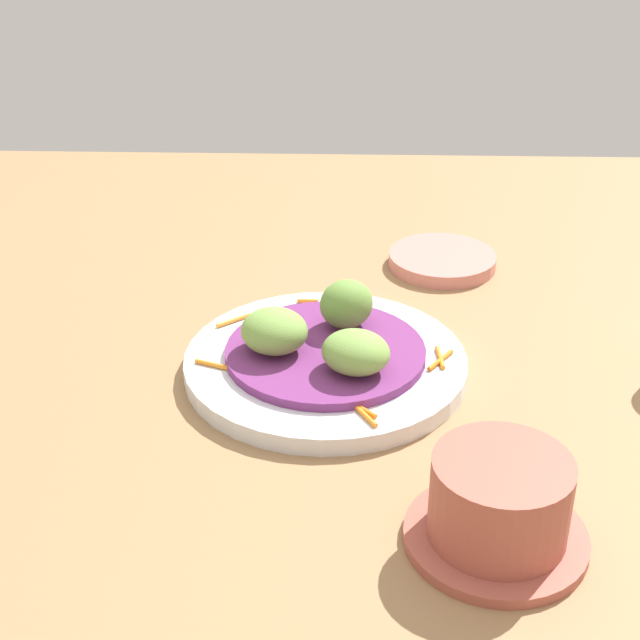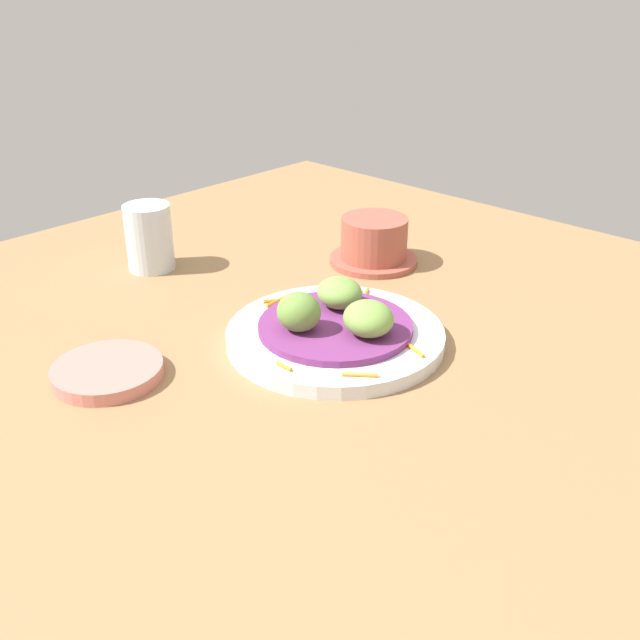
# 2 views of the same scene
# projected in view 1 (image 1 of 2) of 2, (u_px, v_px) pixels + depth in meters

# --- Properties ---
(table_surface) EXTENTS (1.10, 1.10, 0.02)m
(table_surface) POSITION_uv_depth(u_px,v_px,m) (341.00, 374.00, 0.81)
(table_surface) COLOR #936D47
(table_surface) RESTS_ON ground
(main_plate) EXTENTS (0.24, 0.24, 0.02)m
(main_plate) POSITION_uv_depth(u_px,v_px,m) (321.00, 364.00, 0.79)
(main_plate) COLOR silver
(main_plate) RESTS_ON table_surface
(cabbage_bed) EXTENTS (0.17, 0.17, 0.01)m
(cabbage_bed) POSITION_uv_depth(u_px,v_px,m) (322.00, 352.00, 0.79)
(cabbage_bed) COLOR #702D6B
(cabbage_bed) RESTS_ON main_plate
(carrot_garnish) EXTENTS (0.21, 0.20, 0.00)m
(carrot_garnish) POSITION_uv_depth(u_px,v_px,m) (334.00, 360.00, 0.78)
(carrot_garnish) COLOR orange
(carrot_garnish) RESTS_ON main_plate
(guac_scoop_left) EXTENTS (0.06, 0.06, 0.04)m
(guac_scoop_left) POSITION_uv_depth(u_px,v_px,m) (343.00, 304.00, 0.81)
(guac_scoop_left) COLOR olive
(guac_scoop_left) RESTS_ON cabbage_bed
(guac_scoop_center) EXTENTS (0.07, 0.07, 0.04)m
(guac_scoop_center) POSITION_uv_depth(u_px,v_px,m) (270.00, 331.00, 0.77)
(guac_scoop_center) COLOR #759E47
(guac_scoop_center) RESTS_ON cabbage_bed
(guac_scoop_right) EXTENTS (0.07, 0.07, 0.03)m
(guac_scoop_right) POSITION_uv_depth(u_px,v_px,m) (352.00, 352.00, 0.74)
(guac_scoop_right) COLOR #759E47
(guac_scoop_right) RESTS_ON cabbage_bed
(side_plate_small) EXTENTS (0.11, 0.11, 0.01)m
(side_plate_small) POSITION_uv_depth(u_px,v_px,m) (439.00, 260.00, 0.97)
(side_plate_small) COLOR tan
(side_plate_small) RESTS_ON table_surface
(terracotta_bowl) EXTENTS (0.12, 0.12, 0.06)m
(terracotta_bowl) POSITION_uv_depth(u_px,v_px,m) (494.00, 506.00, 0.60)
(terracotta_bowl) COLOR #A85142
(terracotta_bowl) RESTS_ON table_surface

